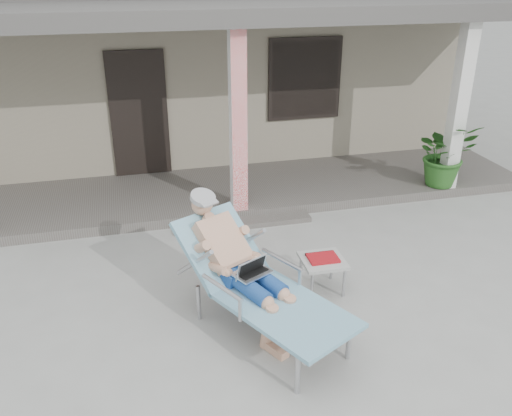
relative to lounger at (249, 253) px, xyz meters
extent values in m
plane|color=#9E9E99|center=(0.47, 0.46, -0.86)|extent=(60.00, 60.00, 0.00)
cube|color=gray|center=(0.47, 6.96, 0.64)|extent=(10.00, 5.00, 3.00)
cube|color=black|center=(-0.83, 4.43, 0.34)|extent=(0.95, 0.06, 2.10)
cube|color=black|center=(2.07, 4.43, 0.79)|extent=(1.20, 0.06, 1.30)
cube|color=black|center=(2.07, 4.43, 0.79)|extent=(1.32, 0.05, 1.42)
cube|color=#605B56|center=(0.47, 3.46, -0.79)|extent=(10.00, 2.00, 0.15)
cube|color=red|center=(0.47, 2.61, 0.59)|extent=(0.22, 0.22, 2.61)
cube|color=silver|center=(3.97, 2.61, 0.59)|extent=(0.22, 0.22, 2.61)
cube|color=#474442|center=(0.47, 3.46, 2.02)|extent=(10.00, 2.30, 0.24)
cube|color=#605B56|center=(0.47, 2.31, -0.82)|extent=(2.00, 0.30, 0.07)
cylinder|color=#B7B7BC|center=(0.18, -1.11, -0.65)|extent=(0.05, 0.05, 0.42)
cylinder|color=#B7B7BC|center=(0.80, -0.78, -0.65)|extent=(0.05, 0.05, 0.42)
cylinder|color=#B7B7BC|center=(-0.51, 0.21, -0.65)|extent=(0.05, 0.05, 0.42)
cylinder|color=#B7B7BC|center=(0.12, 0.54, -0.65)|extent=(0.05, 0.05, 0.42)
cube|color=#B7B7BC|center=(0.25, -0.47, -0.43)|extent=(1.25, 1.53, 0.03)
cube|color=#7EC3C1|center=(0.25, -0.47, -0.40)|extent=(1.37, 1.62, 0.04)
cube|color=#B7B7BC|center=(-0.21, 0.41, -0.17)|extent=(0.92, 0.90, 0.55)
cube|color=#7EC3C1|center=(-0.21, 0.41, -0.13)|extent=(1.05, 1.02, 0.63)
cylinder|color=#A0A0A2|center=(-0.36, 0.70, 0.37)|extent=(0.37, 0.37, 0.14)
cube|color=silver|center=(0.02, -0.04, -0.21)|extent=(0.45, 0.40, 0.26)
cube|color=#A7A8A3|center=(0.98, 0.42, -0.47)|extent=(0.50, 0.50, 0.04)
cylinder|color=#B7B7BC|center=(0.78, 0.23, -0.68)|extent=(0.04, 0.04, 0.37)
cylinder|color=#B7B7BC|center=(1.18, 0.23, -0.68)|extent=(0.04, 0.04, 0.37)
cylinder|color=#B7B7BC|center=(0.78, 0.62, -0.68)|extent=(0.04, 0.04, 0.37)
cylinder|color=#B7B7BC|center=(1.18, 0.62, -0.68)|extent=(0.04, 0.04, 0.37)
cube|color=#A91219|center=(0.98, 0.42, -0.43)|extent=(0.35, 0.26, 0.03)
cube|color=black|center=(0.98, 0.55, -0.44)|extent=(0.34, 0.03, 0.03)
imported|color=#26591E|center=(3.93, 2.71, -0.18)|extent=(0.96, 0.83, 1.06)
camera|label=1|loc=(-1.09, -4.65, 2.70)|focal=38.00mm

